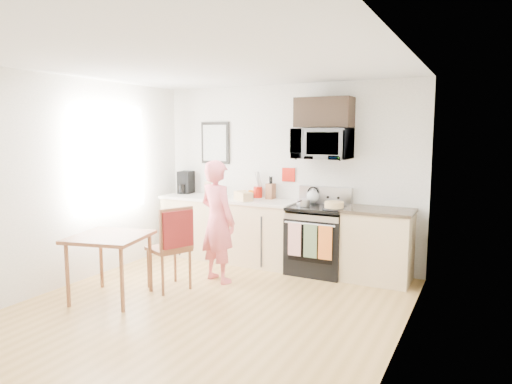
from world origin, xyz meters
The scene contains 27 objects.
floor centered at (0.00, 0.00, 0.00)m, with size 4.60×4.60×0.00m, color #A87F41.
back_wall centered at (0.00, 2.30, 1.30)m, with size 4.00×0.04×2.60m, color beige.
left_wall centered at (-2.00, 0.00, 1.30)m, with size 0.04×4.60×2.60m, color beige.
right_wall centered at (2.00, 0.00, 1.30)m, with size 0.04×4.60×2.60m, color beige.
ceiling centered at (0.00, 0.00, 2.60)m, with size 4.00×4.60×0.04m, color silver.
window centered at (-1.96, 0.80, 1.55)m, with size 0.06×1.40×1.50m.
cabinet_left centered at (-0.80, 2.00, 0.45)m, with size 2.10×0.60×0.90m, color beige.
countertop_left centered at (-0.80, 2.00, 0.92)m, with size 2.14×0.64×0.04m, color beige.
cabinet_right centered at (1.43, 2.00, 0.45)m, with size 0.84×0.60×0.90m, color beige.
countertop_right centered at (1.43, 2.00, 0.92)m, with size 0.88×0.64×0.04m, color black.
range centered at (0.63, 1.98, 0.44)m, with size 0.76×0.70×1.16m.
microwave centered at (0.63, 2.08, 1.76)m, with size 0.76×0.51×0.42m, color #AEADB2.
upper_cabinet centered at (0.63, 2.12, 2.18)m, with size 0.76×0.35×0.40m, color black.
wall_art centered at (-1.20, 2.28, 1.75)m, with size 0.50×0.04×0.65m.
wall_trivet centered at (0.05, 2.28, 1.30)m, with size 0.20×0.02×0.20m, color #A5190E.
person centered at (-0.40, 1.05, 0.78)m, with size 0.57×0.38×1.57m, color #DB3C4A.
dining_table centered at (-1.16, -0.07, 0.66)m, with size 0.84×0.84×0.75m.
chair centered at (-0.65, 0.46, 0.67)m, with size 0.61×0.58×1.04m.
knife_block centered at (-0.20, 2.20, 1.05)m, with size 0.10×0.14×0.23m, color brown.
utensil_crock centered at (-0.42, 2.22, 1.10)m, with size 0.13×0.13×0.39m.
fruit_bowl centered at (-0.58, 2.18, 0.98)m, with size 0.28×0.28×0.11m.
milk_carton centered at (-1.15, 1.98, 1.05)m, with size 0.09×0.09×0.23m, color tan.
coffee_maker centered at (-1.69, 2.15, 1.11)m, with size 0.23×0.31×0.35m.
bread_bag centered at (-0.49, 1.88, 1.00)m, with size 0.34×0.16×0.12m, color tan.
cake centered at (0.89, 1.81, 0.97)m, with size 0.30×0.30×0.10m.
kettle centered at (0.47, 2.19, 1.02)m, with size 0.19×0.19×0.23m.
pot centered at (0.44, 1.89, 0.97)m, with size 0.18×0.31×0.09m.
Camera 1 is at (2.65, -3.83, 1.91)m, focal length 32.00 mm.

